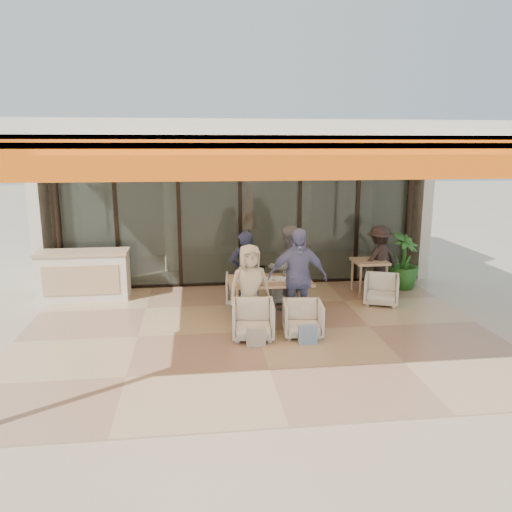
% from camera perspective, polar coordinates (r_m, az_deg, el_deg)
% --- Properties ---
extents(ground, '(70.00, 70.00, 0.00)m').
position_cam_1_polar(ground, '(8.67, 0.07, -8.75)').
color(ground, '#C6B293').
rests_on(ground, ground).
extents(terrace_floor, '(8.00, 6.00, 0.01)m').
position_cam_1_polar(terrace_floor, '(8.66, 0.07, -8.72)').
color(terrace_floor, tan).
rests_on(terrace_floor, ground).
extents(terrace_structure, '(8.00, 6.00, 3.40)m').
position_cam_1_polar(terrace_structure, '(7.81, 0.32, 13.30)').
color(terrace_structure, silver).
rests_on(terrace_structure, ground).
extents(glass_storefront, '(8.08, 0.10, 3.20)m').
position_cam_1_polar(glass_storefront, '(11.17, -1.83, 4.56)').
color(glass_storefront, '#9EADA3').
rests_on(glass_storefront, ground).
extents(interior_block, '(9.05, 3.62, 3.52)m').
position_cam_1_polar(interior_block, '(13.40, -2.72, 8.59)').
color(interior_block, silver).
rests_on(interior_block, ground).
extents(host_counter, '(1.85, 0.65, 1.04)m').
position_cam_1_polar(host_counter, '(10.89, -19.08, -2.07)').
color(host_counter, silver).
rests_on(host_counter, ground).
extents(dining_table, '(1.50, 0.90, 0.93)m').
position_cam_1_polar(dining_table, '(9.17, 1.54, -3.04)').
color(dining_table, tan).
rests_on(dining_table, ground).
extents(chair_far_left, '(0.70, 0.67, 0.68)m').
position_cam_1_polar(chair_far_left, '(10.11, -1.59, -3.59)').
color(chair_far_left, silver).
rests_on(chair_far_left, ground).
extents(chair_far_right, '(0.62, 0.59, 0.62)m').
position_cam_1_polar(chair_far_right, '(10.23, 3.11, -3.58)').
color(chair_far_right, silver).
rests_on(chair_far_right, ground).
extents(chair_near_left, '(0.74, 0.70, 0.70)m').
position_cam_1_polar(chair_near_left, '(8.31, -0.34, -7.11)').
color(chair_near_left, silver).
rests_on(chair_near_left, ground).
extents(chair_near_right, '(0.70, 0.66, 0.66)m').
position_cam_1_polar(chair_near_right, '(8.45, 5.37, -6.98)').
color(chair_near_right, silver).
rests_on(chair_near_right, ground).
extents(diner_navy, '(0.63, 0.46, 1.58)m').
position_cam_1_polar(diner_navy, '(9.52, -1.32, -1.82)').
color(diner_navy, '#191C38').
rests_on(diner_navy, ground).
extents(diner_grey, '(0.96, 0.84, 1.66)m').
position_cam_1_polar(diner_grey, '(9.62, 3.66, -1.42)').
color(diner_grey, slate).
rests_on(diner_grey, ground).
extents(diner_cream, '(0.80, 0.59, 1.50)m').
position_cam_1_polar(diner_cream, '(8.66, -0.73, -3.54)').
color(diner_cream, beige).
rests_on(diner_cream, ground).
extents(diner_periwinkle, '(1.07, 0.51, 1.77)m').
position_cam_1_polar(diner_periwinkle, '(8.75, 4.75, -2.48)').
color(diner_periwinkle, '#6973AF').
rests_on(diner_periwinkle, ground).
extents(tote_bag_cream, '(0.30, 0.10, 0.34)m').
position_cam_1_polar(tote_bag_cream, '(8.00, -0.00, -9.29)').
color(tote_bag_cream, silver).
rests_on(tote_bag_cream, ground).
extents(tote_bag_blue, '(0.30, 0.10, 0.34)m').
position_cam_1_polar(tote_bag_blue, '(8.14, 5.95, -8.97)').
color(tote_bag_blue, '#99BFD8').
rests_on(tote_bag_blue, ground).
extents(side_table, '(0.70, 0.70, 0.74)m').
position_cam_1_polar(side_table, '(10.96, 12.84, -1.02)').
color(side_table, tan).
rests_on(side_table, ground).
extents(side_chair, '(0.85, 0.82, 0.68)m').
position_cam_1_polar(side_chair, '(10.35, 14.15, -3.58)').
color(side_chair, silver).
rests_on(side_chair, ground).
extents(standing_woman, '(1.08, 0.86, 1.47)m').
position_cam_1_polar(standing_woman, '(11.10, 13.87, -0.38)').
color(standing_woman, black).
rests_on(standing_woman, ground).
extents(potted_palm, '(1.00, 1.00, 1.27)m').
position_cam_1_polar(potted_palm, '(11.53, 16.50, -0.58)').
color(potted_palm, '#1E5919').
rests_on(potted_palm, ground).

